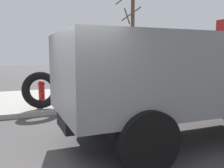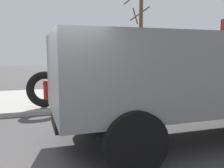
{
  "view_description": "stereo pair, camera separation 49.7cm",
  "coord_description": "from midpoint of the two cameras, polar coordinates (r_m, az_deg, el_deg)",
  "views": [
    {
      "loc": [
        -0.35,
        -3.93,
        2.0
      ],
      "look_at": [
        2.28,
        2.48,
        1.13
      ],
      "focal_mm": 39.19,
      "sensor_mm": 36.0,
      "label": 1
    },
    {
      "loc": [
        0.11,
        -4.1,
        2.0
      ],
      "look_at": [
        2.28,
        2.48,
        1.13
      ],
      "focal_mm": 39.19,
      "sensor_mm": 36.0,
      "label": 2
    }
  ],
  "objects": [
    {
      "name": "loose_tire",
      "position": [
        8.63,
        -13.78,
        -1.16
      ],
      "size": [
        1.26,
        0.6,
        1.27
      ],
      "primitive_type": "torus",
      "rotation": [
        1.32,
        0.0,
        0.02
      ],
      "color": "black",
      "rests_on": "sidewalk_curb"
    },
    {
      "name": "dump_truck_gray",
      "position": [
        6.34,
        24.27,
        2.99
      ],
      "size": [
        7.01,
        2.83,
        3.0
      ],
      "color": "slate",
      "rests_on": "ground"
    },
    {
      "name": "sidewalk_curb",
      "position": [
        10.69,
        -17.35,
        -3.56
      ],
      "size": [
        36.0,
        5.0,
        0.15
      ],
      "primitive_type": "cube",
      "color": "#99968E",
      "rests_on": "ground"
    },
    {
      "name": "fire_hydrant",
      "position": [
        9.09,
        -13.54,
        -1.73
      ],
      "size": [
        0.25,
        0.55,
        0.9
      ],
      "color": "red",
      "rests_on": "sidewalk_curb"
    },
    {
      "name": "bare_tree",
      "position": [
        12.74,
        7.74,
        10.88
      ],
      "size": [
        1.55,
        1.22,
        5.13
      ],
      "color": "#4C3823",
      "rests_on": "sidewalk_curb"
    }
  ]
}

